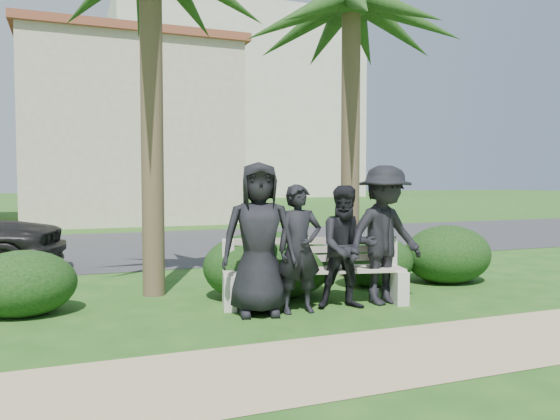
# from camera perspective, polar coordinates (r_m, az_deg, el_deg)

# --- Properties ---
(ground) EXTENTS (160.00, 160.00, 0.00)m
(ground) POSITION_cam_1_polar(r_m,az_deg,el_deg) (7.27, 7.63, -10.19)
(ground) COLOR #1F5117
(ground) RESTS_ON ground
(footpath) EXTENTS (30.00, 1.60, 0.01)m
(footpath) POSITION_cam_1_polar(r_m,az_deg,el_deg) (5.82, 16.50, -13.67)
(footpath) COLOR tan
(footpath) RESTS_ON ground
(asphalt_street) EXTENTS (160.00, 8.00, 0.01)m
(asphalt_street) POSITION_cam_1_polar(r_m,az_deg,el_deg) (14.69, -7.66, -3.50)
(asphalt_street) COLOR #2D2D30
(asphalt_street) RESTS_ON ground
(stucco_bldg_right) EXTENTS (8.40, 8.40, 7.30)m
(stucco_bldg_right) POSITION_cam_1_polar(r_m,az_deg,el_deg) (24.40, -15.64, 7.61)
(stucco_bldg_right) COLOR #BBB08C
(stucco_bldg_right) RESTS_ON ground
(hotel_tower) EXTENTS (26.00, 18.00, 37.30)m
(hotel_tower) POSITION_cam_1_polar(r_m,az_deg,el_deg) (64.70, -5.46, 13.45)
(hotel_tower) COLOR beige
(hotel_tower) RESTS_ON ground
(park_bench) EXTENTS (2.57, 1.09, 0.86)m
(park_bench) POSITION_cam_1_polar(r_m,az_deg,el_deg) (7.41, 3.51, -6.86)
(park_bench) COLOR #A99D8E
(park_bench) RESTS_ON ground
(man_a) EXTENTS (1.04, 0.79, 1.90)m
(man_a) POSITION_cam_1_polar(r_m,az_deg,el_deg) (6.75, -2.21, -3.01)
(man_a) COLOR black
(man_a) RESTS_ON ground
(man_b) EXTENTS (0.61, 0.41, 1.62)m
(man_b) POSITION_cam_1_polar(r_m,az_deg,el_deg) (6.88, 2.02, -4.07)
(man_b) COLOR black
(man_b) RESTS_ON ground
(man_c) EXTENTS (0.91, 0.79, 1.60)m
(man_c) POSITION_cam_1_polar(r_m,az_deg,el_deg) (7.15, 7.04, -3.88)
(man_c) COLOR black
(man_c) RESTS_ON ground
(man_d) EXTENTS (1.30, 0.87, 1.87)m
(man_d) POSITION_cam_1_polar(r_m,az_deg,el_deg) (7.49, 10.87, -2.57)
(man_d) COLOR black
(man_d) RESTS_ON ground
(hedge_a) EXTENTS (1.28, 1.06, 0.83)m
(hedge_a) POSITION_cam_1_polar(r_m,az_deg,el_deg) (7.51, -25.28, -6.78)
(hedge_a) COLOR black
(hedge_a) RESTS_ON ground
(hedge_b) EXTENTS (1.45, 1.20, 0.95)m
(hedge_b) POSITION_cam_1_polar(r_m,az_deg,el_deg) (7.83, -2.80, -5.69)
(hedge_b) COLOR black
(hedge_b) RESTS_ON ground
(hedge_c) EXTENTS (1.48, 1.22, 0.97)m
(hedge_c) POSITION_cam_1_polar(r_m,az_deg,el_deg) (7.93, 0.30, -5.50)
(hedge_c) COLOR black
(hedge_c) RESTS_ON ground
(hedge_d) EXTENTS (1.27, 1.05, 0.83)m
(hedge_d) POSITION_cam_1_polar(r_m,az_deg,el_deg) (8.83, 9.90, -5.14)
(hedge_d) COLOR black
(hedge_d) RESTS_ON ground
(hedge_f) EXTENTS (1.48, 1.23, 0.97)m
(hedge_f) POSITION_cam_1_polar(r_m,az_deg,el_deg) (9.42, 17.10, -4.28)
(hedge_f) COLOR black
(hedge_f) RESTS_ON ground
(palm_right) EXTENTS (3.00, 3.00, 5.64)m
(palm_right) POSITION_cam_1_polar(r_m,az_deg,el_deg) (9.98, 7.47, 20.57)
(palm_right) COLOR brown
(palm_right) RESTS_ON ground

